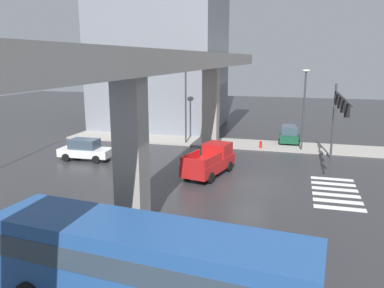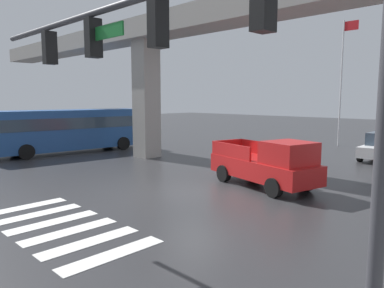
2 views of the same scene
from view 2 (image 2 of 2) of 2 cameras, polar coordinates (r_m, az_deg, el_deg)
name	(u,v)px [view 2 (image 2 of 2)]	position (r m, az deg, el deg)	size (l,w,h in m)	color
ground_plane	(193,192)	(14.74, 0.13, -7.63)	(120.00, 120.00, 0.00)	#2D2D30
crosswalk_stripes	(61,227)	(11.64, -19.91, -12.13)	(6.05, 2.80, 0.01)	silver
elevated_overpass	(259,20)	(18.00, 10.46, 18.72)	(57.82, 2.18, 8.62)	#9E9991
pickup_truck	(268,165)	(15.67, 11.86, -3.20)	(5.40, 3.02, 2.08)	red
city_bus	(66,128)	(26.66, -19.25, 2.36)	(3.58, 10.99, 2.99)	#234C8C
sedan_white	(383,147)	(24.99, 27.88, -0.37)	(2.08, 4.36, 1.72)	silver
traffic_signal_mast	(164,47)	(6.59, -4.51, 15.00)	(10.89, 0.32, 6.20)	#38383D
flagpole	(343,74)	(31.10, 22.66, 10.14)	(1.16, 0.12, 9.79)	silver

